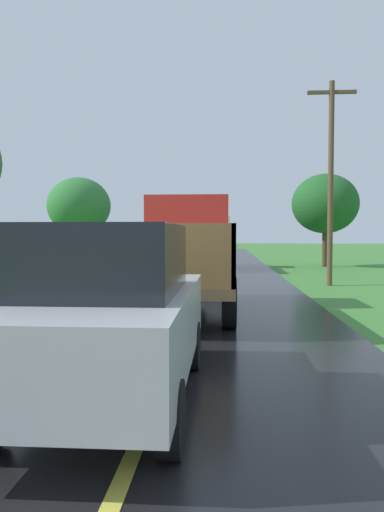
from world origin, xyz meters
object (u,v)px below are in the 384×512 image
object	(u,v)px
banana_truck_near	(184,251)
utility_pole_roadside	(331,177)
roadside_tree_near_left	(325,204)
roadside_tree_far_left	(79,206)
following_car	(112,311)
banana_truck_far	(211,242)

from	to	relation	value
banana_truck_near	utility_pole_roadside	xyz separation A→B (m)	(4.84, 6.31, 2.50)
roadside_tree_near_left	roadside_tree_far_left	world-z (taller)	roadside_tree_far_left
banana_truck_near	following_car	world-z (taller)	banana_truck_near
roadside_tree_near_left	following_car	size ratio (longest dim) A/B	1.31
banana_truck_near	roadside_tree_far_left	world-z (taller)	roadside_tree_far_left
banana_truck_far	following_car	bearing A→B (deg)	-91.30
banana_truck_far	following_car	world-z (taller)	banana_truck_far
banana_truck_far	roadside_tree_near_left	bearing A→B (deg)	17.41
roadside_tree_far_left	banana_truck_near	bearing A→B (deg)	-65.79
banana_truck_far	utility_pole_roadside	world-z (taller)	utility_pole_roadside
roadside_tree_near_left	roadside_tree_far_left	distance (m)	15.29
banana_truck_far	banana_truck_near	bearing A→B (deg)	-90.98
following_car	roadside_tree_far_left	bearing A→B (deg)	107.94
banana_truck_far	utility_pole_roadside	bearing A→B (deg)	-61.01
banana_truck_near	banana_truck_far	xyz separation A→B (m)	(0.25, 14.59, -0.01)
banana_truck_far	roadside_tree_far_left	distance (m)	9.80
banana_truck_near	banana_truck_far	bearing A→B (deg)	89.02
utility_pole_roadside	following_car	world-z (taller)	utility_pole_roadside
banana_truck_near	banana_truck_far	world-z (taller)	same
banana_truck_near	following_car	xyz separation A→B (m)	(-0.23, -6.54, -0.41)
roadside_tree_far_left	following_car	size ratio (longest dim) A/B	1.35
utility_pole_roadside	banana_truck_near	bearing A→B (deg)	-127.49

